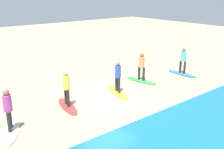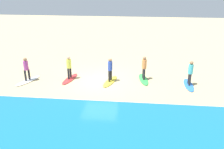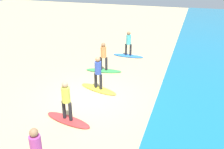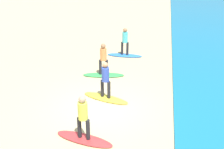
{
  "view_description": "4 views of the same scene",
  "coord_description": "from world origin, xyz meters",
  "views": [
    {
      "loc": [
        7.69,
        10.02,
        5.13
      ],
      "look_at": [
        -0.18,
        0.32,
        1.18
      ],
      "focal_mm": 43.12,
      "sensor_mm": 36.0,
      "label": 1
    },
    {
      "loc": [
        -2.41,
        15.17,
        6.71
      ],
      "look_at": [
        -0.94,
        0.82,
        0.85
      ],
      "focal_mm": 38.36,
      "sensor_mm": 36.0,
      "label": 2
    },
    {
      "loc": [
        9.25,
        4.24,
        5.59
      ],
      "look_at": [
        -0.79,
        0.79,
        0.91
      ],
      "focal_mm": 39.0,
      "sensor_mm": 36.0,
      "label": 3
    },
    {
      "loc": [
        9.48,
        2.3,
        6.04
      ],
      "look_at": [
        -0.64,
        0.4,
        1.24
      ],
      "focal_mm": 44.22,
      "sensor_mm": 36.0,
      "label": 4
    }
  ],
  "objects": [
    {
      "name": "surfboard_blue",
      "position": [
        -6.03,
        0.17,
        0.04
      ],
      "size": [
        0.57,
        2.1,
        0.09
      ],
      "primitive_type": "ellipsoid",
      "rotation": [
        0.0,
        0.0,
        1.57
      ],
      "color": "blue",
      "rests_on": "ground"
    },
    {
      "name": "surfer_red",
      "position": [
        2.15,
        -0.05,
        1.04
      ],
      "size": [
        0.32,
        0.45,
        1.64
      ],
      "color": "#232328",
      "rests_on": "surfboard_red"
    },
    {
      "name": "ground_plane",
      "position": [
        0.0,
        0.0,
        0.0
      ],
      "size": [
        60.0,
        60.0,
        0.0
      ],
      "primitive_type": "plane",
      "color": "tan"
    },
    {
      "name": "surfer_green",
      "position": [
        -3.04,
        -0.49,
        1.04
      ],
      "size": [
        0.32,
        0.46,
        1.64
      ],
      "color": "#232328",
      "rests_on": "surfboard_green"
    },
    {
      "name": "surfer_yellow",
      "position": [
        -0.74,
        0.1,
        1.04
      ],
      "size": [
        0.32,
        0.45,
        1.64
      ],
      "color": "#232328",
      "rests_on": "surfboard_yellow"
    },
    {
      "name": "surfboard_yellow",
      "position": [
        -0.74,
        0.1,
        0.04
      ],
      "size": [
        1.12,
        2.17,
        0.09
      ],
      "primitive_type": "ellipsoid",
      "rotation": [
        0.0,
        0.0,
        1.29
      ],
      "color": "yellow",
      "rests_on": "ground"
    },
    {
      "name": "surfer_blue",
      "position": [
        -6.03,
        0.17,
        1.04
      ],
      "size": [
        0.32,
        0.46,
        1.64
      ],
      "color": "#232328",
      "rests_on": "surfboard_blue"
    },
    {
      "name": "surfboard_green",
      "position": [
        -3.04,
        -0.49,
        0.04
      ],
      "size": [
        0.89,
        2.16,
        0.09
      ],
      "primitive_type": "ellipsoid",
      "rotation": [
        0.0,
        0.0,
        1.73
      ],
      "color": "green",
      "rests_on": "ground"
    },
    {
      "name": "surfboard_red",
      "position": [
        2.15,
        -0.05,
        0.04
      ],
      "size": [
        0.96,
        2.17,
        0.09
      ],
      "primitive_type": "ellipsoid",
      "rotation": [
        0.0,
        0.0,
        1.37
      ],
      "color": "red",
      "rests_on": "ground"
    }
  ]
}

